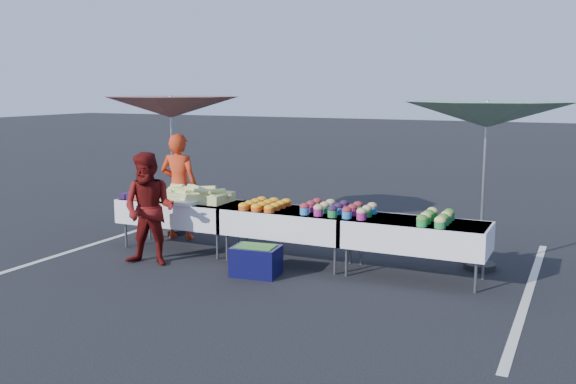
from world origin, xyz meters
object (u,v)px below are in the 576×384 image
at_px(vendor, 179,186).
at_px(storage_bin, 256,260).
at_px(umbrella_left, 171,108).
at_px(umbrella_right, 487,116).
at_px(table_left, 181,211).
at_px(table_right, 415,234).
at_px(customer, 149,209).
at_px(table_center, 288,221).

xyz_separation_m(vendor, storage_bin, (2.10, -1.31, -0.65)).
height_order(umbrella_left, storage_bin, umbrella_left).
bearing_deg(umbrella_right, storage_bin, -149.01).
relative_size(table_left, umbrella_left, 0.62).
bearing_deg(storage_bin, table_right, 15.22).
height_order(table_left, umbrella_left, umbrella_left).
xyz_separation_m(table_right, customer, (-3.47, -0.93, 0.20)).
relative_size(table_right, customer, 1.19).
bearing_deg(table_right, storage_bin, -158.15).
xyz_separation_m(table_left, storage_bin, (1.70, -0.76, -0.38)).
distance_m(umbrella_left, storage_bin, 3.43).
xyz_separation_m(table_center, umbrella_right, (2.50, 0.80, 1.48)).
distance_m(table_left, vendor, 0.73).
xyz_separation_m(umbrella_right, storage_bin, (-2.60, -1.56, -1.86)).
bearing_deg(table_right, table_center, 180.00).
distance_m(table_center, umbrella_left, 3.03).
bearing_deg(storage_bin, table_center, 75.77).
bearing_deg(table_right, table_left, 180.00).
height_order(table_left, umbrella_right, umbrella_right).
bearing_deg(vendor, umbrella_right, 174.38).
xyz_separation_m(vendor, umbrella_right, (4.70, 0.25, 1.21)).
relative_size(customer, umbrella_right, 0.59).
height_order(table_right, storage_bin, table_right).
relative_size(table_center, umbrella_right, 0.70).
bearing_deg(table_left, customer, -82.15).
relative_size(vendor, umbrella_right, 0.65).
distance_m(vendor, customer, 1.57).
height_order(table_center, umbrella_left, umbrella_left).
relative_size(table_right, vendor, 1.09).
height_order(table_left, table_right, same).
bearing_deg(vendor, customer, 101.08).
bearing_deg(table_center, storage_bin, -97.60).
relative_size(table_left, table_center, 1.00).
distance_m(table_left, umbrella_right, 4.62).
bearing_deg(umbrella_right, vendor, -176.96).
height_order(table_left, storage_bin, table_left).
bearing_deg(customer, table_left, 86.39).
xyz_separation_m(table_right, umbrella_right, (0.70, 0.80, 1.48)).
bearing_deg(umbrella_right, umbrella_left, -180.00).
bearing_deg(vendor, umbrella_left, -48.71).
xyz_separation_m(vendor, customer, (0.53, -1.48, -0.07)).
relative_size(table_left, table_right, 1.00).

